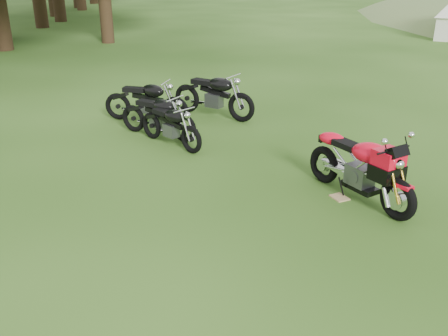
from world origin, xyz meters
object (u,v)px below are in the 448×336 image
Objects in this scene: vintage_moto_b at (170,124)px; vintage_moto_d at (146,100)px; vintage_moto_c at (213,94)px; plywood_board at (339,197)px; vintage_moto_a at (158,115)px; sport_motorcycle at (360,162)px.

vintage_moto_b is 1.74m from vintage_moto_d.
vintage_moto_b is at bearing -79.88° from vintage_moto_c.
vintage_moto_b is at bearing 174.99° from plywood_board.
vintage_moto_c reaches higher than vintage_moto_a.
vintage_moto_a is 1.07× the size of vintage_moto_b.
sport_motorcycle is 0.65m from plywood_board.
vintage_moto_d is (-0.92, 0.64, 0.03)m from vintage_moto_a.
vintage_moto_a is at bearing 172.14° from plywood_board.
vintage_moto_c is (0.09, 1.81, 0.08)m from vintage_moto_a.
sport_motorcycle is 5.49m from vintage_moto_d.
sport_motorcycle is at bearing -30.31° from vintage_moto_c.
vintage_moto_c is at bearing 27.91° from vintage_moto_d.
sport_motorcycle is 7.61× the size of plywood_board.
vintage_moto_d is (-1.01, -1.17, -0.05)m from vintage_moto_c.
vintage_moto_d is (-5.16, 1.22, 0.49)m from plywood_board.
vintage_moto_d is at bearing -133.74° from vintage_moto_c.
vintage_moto_d is (-1.49, 0.90, 0.06)m from vintage_moto_b.
sport_motorcycle reaches higher than vintage_moto_b.
sport_motorcycle is at bearing -32.72° from vintage_moto_d.
vintage_moto_a is 0.63m from vintage_moto_b.
sport_motorcycle is 4.48m from vintage_moto_a.
plywood_board is 0.13× the size of vintage_moto_c.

